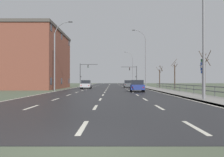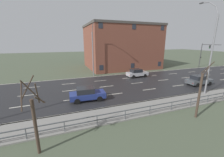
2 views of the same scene
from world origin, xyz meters
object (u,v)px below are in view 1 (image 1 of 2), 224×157
street_lamp_distant (132,69)px  traffic_signal_right (134,73)px  traffic_signal_left (84,71)px  street_lamp_left_bank (56,57)px  car_near_left (129,84)px  street_lamp_midground (145,60)px  car_distant (137,86)px  brick_building (26,60)px  car_near_right (86,84)px  highway_sign (203,73)px  street_lamp_foreground (202,30)px

street_lamp_distant → traffic_signal_right: (-0.32, -9.14, -1.59)m
traffic_signal_left → street_lamp_left_bank: bearing=-90.7°
car_near_left → traffic_signal_right: bearing=82.4°
street_lamp_midground → car_distant: bearing=-102.0°
street_lamp_distant → traffic_signal_left: (-14.46, -10.76, -1.21)m
traffic_signal_right → traffic_signal_left: 14.23m
street_lamp_midground → brick_building: (-22.98, -2.09, -0.20)m
brick_building → traffic_signal_left: bearing=67.1°
street_lamp_midground → street_lamp_left_bank: size_ratio=1.13×
traffic_signal_right → street_lamp_left_bank: bearing=-115.0°
car_near_right → traffic_signal_right: bearing=64.3°
traffic_signal_right → car_near_right: size_ratio=1.37×
traffic_signal_right → brick_building: (-22.64, -21.71, 1.77)m
car_distant → traffic_signal_left: bearing=112.1°
street_lamp_distant → street_lamp_left_bank: 42.90m
street_lamp_midground → car_near_right: street_lamp_midground is taller
traffic_signal_left → highway_sign: bearing=-70.9°
highway_sign → car_near_right: (-12.20, 22.76, -1.32)m
traffic_signal_right → highway_sign: bearing=-88.4°
street_lamp_midground → car_distant: size_ratio=2.78×
car_near_left → street_lamp_left_bank: bearing=-127.4°
street_lamp_foreground → street_lamp_midground: size_ratio=0.90×
traffic_signal_right → car_near_left: (-2.77, -16.74, -2.90)m
street_lamp_midground → highway_sign: bearing=-87.9°
street_lamp_midground → street_lamp_foreground: bearing=-90.0°
street_lamp_midground → street_lamp_distant: bearing=90.0°
street_lamp_midground → traffic_signal_right: bearing=91.0°
street_lamp_left_bank → brick_building: 12.45m
traffic_signal_left → brick_building: 21.86m
street_lamp_foreground → car_distant: 14.74m
traffic_signal_right → car_distant: (-2.86, -34.67, -2.90)m
street_lamp_foreground → street_lamp_midground: bearing=90.0°
car_near_left → car_distant: (-0.09, -17.93, 0.00)m
street_lamp_foreground → street_lamp_midground: street_lamp_midground is taller
street_lamp_left_bank → traffic_signal_left: (0.37, 29.50, -0.94)m
car_near_left → brick_building: 21.01m
car_near_right → brick_building: brick_building is taller
street_lamp_distant → traffic_signal_right: bearing=-92.0°
traffic_signal_right → brick_building: 31.42m
street_lamp_midground → traffic_signal_left: (-14.47, 18.00, -1.59)m
highway_sign → brick_building: (-23.94, 24.39, 3.34)m
highway_sign → car_distant: (-4.16, 11.43, -1.32)m
street_lamp_midground → street_lamp_distant: street_lamp_midground is taller
street_lamp_foreground → traffic_signal_left: (-14.49, 46.76, -1.07)m
street_lamp_left_bank → car_distant: size_ratio=2.46×
highway_sign → car_distant: 12.23m
highway_sign → traffic_signal_right: bearing=91.6°
street_lamp_foreground → car_near_right: street_lamp_foreground is taller
traffic_signal_left → street_lamp_foreground: bearing=-72.8°
highway_sign → car_near_left: highway_sign is taller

